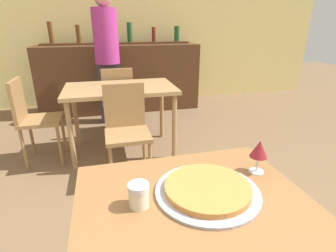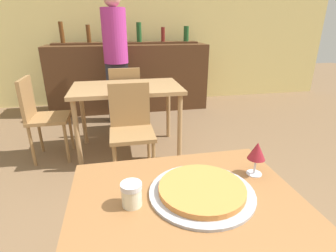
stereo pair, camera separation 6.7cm
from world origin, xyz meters
The scene contains 12 objects.
wall_back centered at (0.00, 4.17, 1.40)m, with size 8.00×0.05×2.80m.
dining_table_near centered at (0.00, 0.00, 0.66)m, with size 0.92×0.75×0.76m.
dining_table_far centered at (-0.13, 2.02, 0.68)m, with size 1.17×0.73×0.77m.
bar_counter centered at (0.00, 3.67, 0.54)m, with size 2.60×0.56×1.09m.
bar_back_shelf centered at (0.01, 3.81, 1.16)m, with size 2.39×0.24×0.35m.
chair_far_side_front centered at (-0.13, 1.48, 0.53)m, with size 0.40×0.40×0.90m.
chair_far_side_back centered at (-0.13, 2.55, 0.53)m, with size 0.40×0.40×0.90m.
chair_far_side_left centered at (-1.04, 2.02, 0.53)m, with size 0.40×0.40×0.90m.
pizza_tray centered at (0.07, 0.03, 0.77)m, with size 0.43×0.43×0.04m.
cheese_shaker centered at (-0.21, 0.02, 0.80)m, with size 0.08×0.08×0.10m.
person_standing centered at (-0.21, 3.09, 1.00)m, with size 0.34×0.34×1.83m.
wine_glass centered at (0.35, 0.13, 0.87)m, with size 0.08×0.08×0.16m.
Camera 1 is at (-0.31, -0.80, 1.40)m, focal length 28.00 mm.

